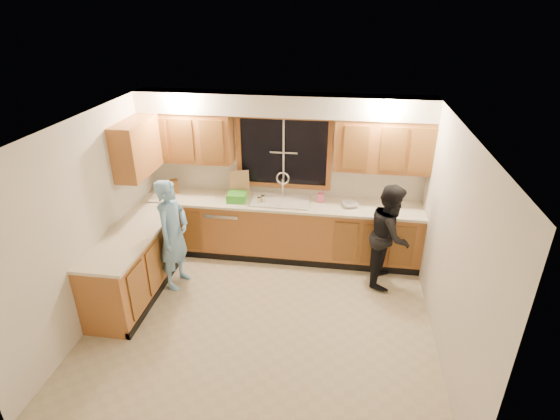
# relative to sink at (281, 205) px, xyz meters

# --- Properties ---
(floor) EXTENTS (4.20, 4.20, 0.00)m
(floor) POSITION_rel_sink_xyz_m (0.00, -1.60, -0.86)
(floor) COLOR #BFB293
(floor) RESTS_ON ground
(ceiling) EXTENTS (4.20, 4.20, 0.00)m
(ceiling) POSITION_rel_sink_xyz_m (0.00, -1.60, 1.64)
(ceiling) COLOR silver
(wall_back) EXTENTS (4.20, 0.00, 4.20)m
(wall_back) POSITION_rel_sink_xyz_m (0.00, 0.30, 0.39)
(wall_back) COLOR silver
(wall_back) RESTS_ON ground
(wall_left) EXTENTS (0.00, 3.80, 3.80)m
(wall_left) POSITION_rel_sink_xyz_m (-2.10, -1.60, 0.39)
(wall_left) COLOR silver
(wall_left) RESTS_ON ground
(wall_right) EXTENTS (0.00, 3.80, 3.80)m
(wall_right) POSITION_rel_sink_xyz_m (2.10, -1.60, 0.39)
(wall_right) COLOR silver
(wall_right) RESTS_ON ground
(base_cabinets_back) EXTENTS (4.20, 0.60, 0.88)m
(base_cabinets_back) POSITION_rel_sink_xyz_m (0.00, -0.00, -0.42)
(base_cabinets_back) COLOR #AD6932
(base_cabinets_back) RESTS_ON ground
(base_cabinets_left) EXTENTS (0.60, 1.90, 0.88)m
(base_cabinets_left) POSITION_rel_sink_xyz_m (-1.80, -1.25, -0.42)
(base_cabinets_left) COLOR #AD6932
(base_cabinets_left) RESTS_ON ground
(countertop_back) EXTENTS (4.20, 0.63, 0.04)m
(countertop_back) POSITION_rel_sink_xyz_m (0.00, -0.02, 0.04)
(countertop_back) COLOR #F1E8CA
(countertop_back) RESTS_ON base_cabinets_back
(countertop_left) EXTENTS (0.63, 1.90, 0.04)m
(countertop_left) POSITION_rel_sink_xyz_m (-1.79, -1.25, 0.04)
(countertop_left) COLOR #F1E8CA
(countertop_left) RESTS_ON base_cabinets_left
(upper_cabinets_left) EXTENTS (1.35, 0.33, 0.75)m
(upper_cabinets_left) POSITION_rel_sink_xyz_m (-1.43, 0.13, 0.96)
(upper_cabinets_left) COLOR #AD6932
(upper_cabinets_left) RESTS_ON wall_back
(upper_cabinets_right) EXTENTS (1.35, 0.33, 0.75)m
(upper_cabinets_right) POSITION_rel_sink_xyz_m (1.43, 0.13, 0.96)
(upper_cabinets_right) COLOR #AD6932
(upper_cabinets_right) RESTS_ON wall_back
(upper_cabinets_return) EXTENTS (0.33, 0.90, 0.75)m
(upper_cabinets_return) POSITION_rel_sink_xyz_m (-1.94, -0.48, 0.96)
(upper_cabinets_return) COLOR #AD6932
(upper_cabinets_return) RESTS_ON wall_left
(soffit) EXTENTS (4.20, 0.35, 0.30)m
(soffit) POSITION_rel_sink_xyz_m (0.00, 0.12, 1.49)
(soffit) COLOR white
(soffit) RESTS_ON wall_back
(window_frame) EXTENTS (1.44, 0.03, 1.14)m
(window_frame) POSITION_rel_sink_xyz_m (0.00, 0.29, 0.74)
(window_frame) COLOR black
(window_frame) RESTS_ON wall_back
(sink) EXTENTS (0.86, 0.52, 0.57)m
(sink) POSITION_rel_sink_xyz_m (0.00, 0.00, 0.00)
(sink) COLOR silver
(sink) RESTS_ON countertop_back
(dishwasher) EXTENTS (0.60, 0.56, 0.82)m
(dishwasher) POSITION_rel_sink_xyz_m (-0.85, -0.01, -0.45)
(dishwasher) COLOR silver
(dishwasher) RESTS_ON floor
(stove) EXTENTS (0.58, 0.75, 0.90)m
(stove) POSITION_rel_sink_xyz_m (-1.80, -1.82, -0.41)
(stove) COLOR silver
(stove) RESTS_ON floor
(man) EXTENTS (0.48, 0.64, 1.58)m
(man) POSITION_rel_sink_xyz_m (-1.33, -0.99, -0.07)
(man) COLOR #74ABDB
(man) RESTS_ON floor
(woman) EXTENTS (0.67, 0.80, 1.48)m
(woman) POSITION_rel_sink_xyz_m (1.59, -0.48, -0.13)
(woman) COLOR black
(woman) RESTS_ON floor
(knife_block) EXTENTS (0.15, 0.14, 0.22)m
(knife_block) POSITION_rel_sink_xyz_m (-1.69, 0.08, 0.16)
(knife_block) COLOR brown
(knife_block) RESTS_ON countertop_back
(cutting_board) EXTENTS (0.31, 0.18, 0.39)m
(cutting_board) POSITION_rel_sink_xyz_m (-0.66, 0.15, 0.25)
(cutting_board) COLOR tan
(cutting_board) RESTS_ON countertop_back
(dish_crate) EXTENTS (0.30, 0.28, 0.13)m
(dish_crate) POSITION_rel_sink_xyz_m (-0.66, -0.07, 0.12)
(dish_crate) COLOR green
(dish_crate) RESTS_ON countertop_back
(soap_bottle) EXTENTS (0.10, 0.10, 0.19)m
(soap_bottle) POSITION_rel_sink_xyz_m (0.59, 0.08, 0.15)
(soap_bottle) COLOR #E65787
(soap_bottle) RESTS_ON countertop_back
(bowl) EXTENTS (0.29, 0.29, 0.06)m
(bowl) POSITION_rel_sink_xyz_m (1.03, -0.02, 0.08)
(bowl) COLOR silver
(bowl) RESTS_ON countertop_back
(can_left) EXTENTS (0.07, 0.07, 0.11)m
(can_left) POSITION_rel_sink_xyz_m (-0.31, -0.13, 0.11)
(can_left) COLOR #C2B795
(can_left) RESTS_ON countertop_back
(can_right) EXTENTS (0.08, 0.08, 0.12)m
(can_right) POSITION_rel_sink_xyz_m (-0.26, -0.09, 0.11)
(can_right) COLOR #C2B795
(can_right) RESTS_ON countertop_back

